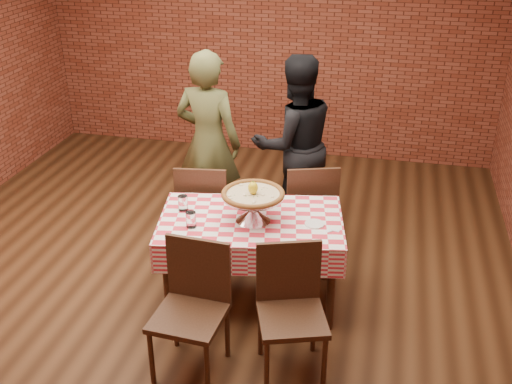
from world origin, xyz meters
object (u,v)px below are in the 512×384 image
at_px(chair_near_right, 292,317).
at_px(diner_black, 294,144).
at_px(pizza_stand, 253,208).
at_px(water_glass_left, 191,220).
at_px(condiment_caddy, 253,196).
at_px(chair_near_left, 189,315).
at_px(water_glass_right, 183,203).
at_px(table, 251,261).
at_px(diner_olive, 209,143).
at_px(pizza, 253,195).
at_px(chair_far_right, 308,207).
at_px(chair_far_left, 205,207).

xyz_separation_m(chair_near_right, diner_black, (-0.35, 2.09, 0.40)).
xyz_separation_m(pizza_stand, water_glass_left, (-0.43, -0.20, -0.05)).
height_order(condiment_caddy, chair_near_left, chair_near_left).
distance_m(water_glass_left, water_glass_right, 0.28).
xyz_separation_m(table, diner_olive, (-0.68, 1.14, 0.51)).
distance_m(chair_near_right, diner_black, 2.15).
bearing_deg(pizza, chair_near_right, -59.05).
distance_m(chair_near_left, diner_olive, 2.11).
bearing_deg(diner_black, pizza_stand, 56.97).
relative_size(chair_near_right, chair_far_right, 0.99).
xyz_separation_m(table, condiment_caddy, (-0.05, 0.26, 0.45)).
bearing_deg(chair_near_right, pizza_stand, 102.35).
distance_m(pizza, chair_far_right, 1.05).
xyz_separation_m(chair_far_left, chair_far_right, (0.90, 0.21, 0.00)).
relative_size(chair_far_left, diner_olive, 0.53).
relative_size(pizza_stand, water_glass_right, 3.94).
xyz_separation_m(table, diner_black, (0.11, 1.35, 0.49)).
height_order(chair_near_right, diner_black, diner_black).
bearing_deg(chair_far_left, diner_olive, -85.88).
distance_m(water_glass_left, chair_near_right, 1.07).
relative_size(pizza, chair_near_right, 0.52).
bearing_deg(diner_black, chair_near_left, 52.18).
bearing_deg(condiment_caddy, chair_near_right, -97.48).
xyz_separation_m(chair_near_left, diner_olive, (-0.46, 2.02, 0.42)).
relative_size(table, diner_olive, 0.78).
bearing_deg(pizza_stand, chair_near_left, -105.77).
bearing_deg(table, pizza, -36.50).
bearing_deg(chair_far_right, water_glass_right, 24.67).
xyz_separation_m(chair_near_right, diner_olive, (-1.14, 1.88, 0.42)).
bearing_deg(chair_far_right, chair_near_left, 54.10).
bearing_deg(chair_near_left, pizza, 78.24).
distance_m(pizza_stand, chair_far_left, 0.97).
bearing_deg(pizza, pizza_stand, -90.00).
relative_size(water_glass_left, chair_far_right, 0.13).
relative_size(water_glass_right, condiment_caddy, 0.96).
height_order(chair_near_left, chair_far_right, chair_near_left).
xyz_separation_m(chair_near_left, chair_far_left, (-0.35, 1.52, -0.01)).
height_order(chair_near_right, diner_olive, diner_olive).
bearing_deg(water_glass_left, diner_black, 71.65).
distance_m(table, condiment_caddy, 0.52).
distance_m(pizza_stand, pizza, 0.11).
distance_m(water_glass_right, diner_olive, 1.12).
height_order(condiment_caddy, diner_black, diner_black).
relative_size(table, chair_far_left, 1.49).
bearing_deg(pizza, diner_olive, 121.26).
xyz_separation_m(chair_near_left, chair_far_right, (0.55, 1.73, -0.00)).
height_order(pizza_stand, diner_black, diner_black).
xyz_separation_m(water_glass_right, condiment_caddy, (0.51, 0.24, 0.00)).
height_order(pizza, water_glass_right, pizza).
xyz_separation_m(condiment_caddy, diner_black, (0.16, 1.08, 0.04)).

